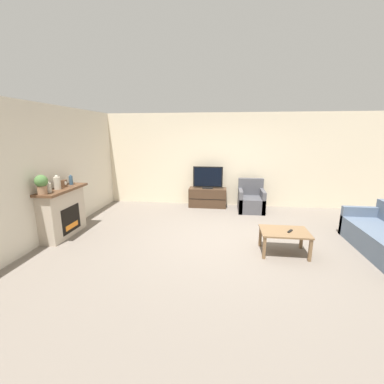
{
  "coord_description": "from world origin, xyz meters",
  "views": [
    {
      "loc": [
        0.02,
        -4.96,
        2.14
      ],
      "look_at": [
        -0.68,
        0.56,
        0.85
      ],
      "focal_mm": 24.0,
      "sensor_mm": 36.0,
      "label": 1
    }
  ],
  "objects_px": {
    "mantel_clock": "(64,183)",
    "remote": "(290,231)",
    "mantel_vase_right": "(71,180)",
    "tv_stand": "(208,197)",
    "fireplace": "(63,212)",
    "mantel_vase_left": "(48,187)",
    "mantel_vase_centre_left": "(57,183)",
    "potted_plant": "(41,183)",
    "armchair": "(251,201)",
    "tv": "(208,178)",
    "coffee_table": "(284,234)"
  },
  "relations": [
    {
      "from": "mantel_vase_left",
      "to": "mantel_clock",
      "type": "xyz_separation_m",
      "value": [
        0.0,
        0.5,
        -0.02
      ]
    },
    {
      "from": "armchair",
      "to": "coffee_table",
      "type": "xyz_separation_m",
      "value": [
        0.34,
        -2.58,
        0.08
      ]
    },
    {
      "from": "coffee_table",
      "to": "tv",
      "type": "bearing_deg",
      "value": 118.89
    },
    {
      "from": "mantel_vase_right",
      "to": "armchair",
      "type": "xyz_separation_m",
      "value": [
        4.08,
        1.93,
        -0.84
      ]
    },
    {
      "from": "mantel_vase_right",
      "to": "armchair",
      "type": "height_order",
      "value": "mantel_vase_right"
    },
    {
      "from": "coffee_table",
      "to": "mantel_clock",
      "type": "bearing_deg",
      "value": 174.8
    },
    {
      "from": "mantel_vase_left",
      "to": "mantel_vase_right",
      "type": "relative_size",
      "value": 0.99
    },
    {
      "from": "mantel_vase_right",
      "to": "tv_stand",
      "type": "relative_size",
      "value": 0.2
    },
    {
      "from": "mantel_vase_right",
      "to": "tv_stand",
      "type": "xyz_separation_m",
      "value": [
        2.85,
        2.2,
        -0.85
      ]
    },
    {
      "from": "mantel_vase_centre_left",
      "to": "mantel_vase_left",
      "type": "bearing_deg",
      "value": -90.0
    },
    {
      "from": "mantel_clock",
      "to": "coffee_table",
      "type": "xyz_separation_m",
      "value": [
        4.42,
        -0.4,
        -0.73
      ]
    },
    {
      "from": "fireplace",
      "to": "mantel_vase_centre_left",
      "type": "xyz_separation_m",
      "value": [
        0.02,
        -0.09,
        0.64
      ]
    },
    {
      "from": "fireplace",
      "to": "remote",
      "type": "distance_m",
      "value": 4.53
    },
    {
      "from": "mantel_clock",
      "to": "tv_stand",
      "type": "distance_m",
      "value": 3.84
    },
    {
      "from": "potted_plant",
      "to": "armchair",
      "type": "xyz_separation_m",
      "value": [
        4.08,
        2.84,
        -0.95
      ]
    },
    {
      "from": "fireplace",
      "to": "coffee_table",
      "type": "xyz_separation_m",
      "value": [
        4.44,
        -0.28,
        -0.15
      ]
    },
    {
      "from": "mantel_vase_right",
      "to": "tv_stand",
      "type": "bearing_deg",
      "value": 37.61
    },
    {
      "from": "mantel_vase_centre_left",
      "to": "tv_stand",
      "type": "bearing_deg",
      "value": 43.08
    },
    {
      "from": "mantel_vase_left",
      "to": "coffee_table",
      "type": "height_order",
      "value": "mantel_vase_left"
    },
    {
      "from": "mantel_clock",
      "to": "armchair",
      "type": "distance_m",
      "value": 4.69
    },
    {
      "from": "tv_stand",
      "to": "tv",
      "type": "distance_m",
      "value": 0.58
    },
    {
      "from": "mantel_vase_left",
      "to": "remote",
      "type": "xyz_separation_m",
      "value": [
        4.5,
        0.07,
        -0.69
      ]
    },
    {
      "from": "mantel_clock",
      "to": "coffee_table",
      "type": "bearing_deg",
      "value": -5.2
    },
    {
      "from": "mantel_vase_left",
      "to": "coffee_table",
      "type": "distance_m",
      "value": 4.48
    },
    {
      "from": "mantel_vase_right",
      "to": "tv",
      "type": "distance_m",
      "value": 3.61
    },
    {
      "from": "tv_stand",
      "to": "coffee_table",
      "type": "distance_m",
      "value": 3.25
    },
    {
      "from": "tv",
      "to": "coffee_table",
      "type": "bearing_deg",
      "value": -61.11
    },
    {
      "from": "mantel_vase_right",
      "to": "remote",
      "type": "bearing_deg",
      "value": -8.57
    },
    {
      "from": "fireplace",
      "to": "mantel_clock",
      "type": "bearing_deg",
      "value": 82.09
    },
    {
      "from": "potted_plant",
      "to": "armchair",
      "type": "bearing_deg",
      "value": 34.84
    },
    {
      "from": "mantel_vase_left",
      "to": "armchair",
      "type": "height_order",
      "value": "mantel_vase_left"
    },
    {
      "from": "mantel_vase_right",
      "to": "tv",
      "type": "height_order",
      "value": "mantel_vase_right"
    },
    {
      "from": "mantel_clock",
      "to": "remote",
      "type": "bearing_deg",
      "value": -5.43
    },
    {
      "from": "fireplace",
      "to": "coffee_table",
      "type": "bearing_deg",
      "value": -3.57
    },
    {
      "from": "tv_stand",
      "to": "tv",
      "type": "relative_size",
      "value": 1.27
    },
    {
      "from": "tv_stand",
      "to": "remote",
      "type": "height_order",
      "value": "tv_stand"
    },
    {
      "from": "mantel_clock",
      "to": "tv",
      "type": "distance_m",
      "value": 3.76
    },
    {
      "from": "fireplace",
      "to": "mantel_vase_left",
      "type": "bearing_deg",
      "value": -87.46
    },
    {
      "from": "mantel_vase_left",
      "to": "mantel_vase_centre_left",
      "type": "bearing_deg",
      "value": 90.0
    },
    {
      "from": "mantel_vase_centre_left",
      "to": "armchair",
      "type": "distance_m",
      "value": 4.81
    },
    {
      "from": "mantel_vase_centre_left",
      "to": "mantel_clock",
      "type": "distance_m",
      "value": 0.23
    },
    {
      "from": "mantel_vase_right",
      "to": "coffee_table",
      "type": "relative_size",
      "value": 0.26
    },
    {
      "from": "tv_stand",
      "to": "mantel_vase_left",
      "type": "bearing_deg",
      "value": -134.05
    },
    {
      "from": "coffee_table",
      "to": "remote",
      "type": "relative_size",
      "value": 5.72
    },
    {
      "from": "mantel_vase_left",
      "to": "remote",
      "type": "height_order",
      "value": "mantel_vase_left"
    },
    {
      "from": "mantel_vase_centre_left",
      "to": "potted_plant",
      "type": "xyz_separation_m",
      "value": [
        0.0,
        -0.44,
        0.07
      ]
    },
    {
      "from": "remote",
      "to": "tv",
      "type": "bearing_deg",
      "value": 154.18
    },
    {
      "from": "fireplace",
      "to": "tv",
      "type": "xyz_separation_m",
      "value": [
        2.87,
        2.57,
        0.33
      ]
    },
    {
      "from": "mantel_vase_left",
      "to": "coffee_table",
      "type": "bearing_deg",
      "value": 1.28
    },
    {
      "from": "potted_plant",
      "to": "tv",
      "type": "xyz_separation_m",
      "value": [
        2.85,
        3.1,
        -0.38
      ]
    }
  ]
}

